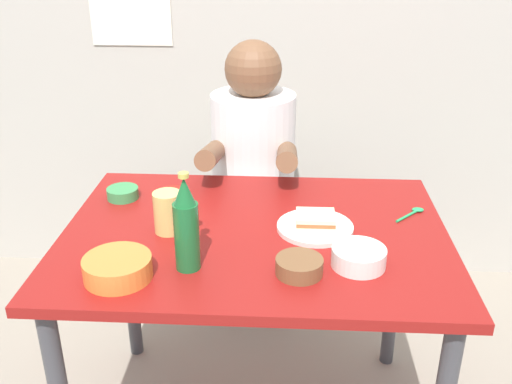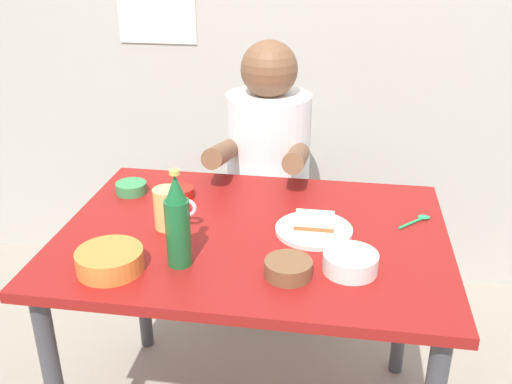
{
  "view_description": "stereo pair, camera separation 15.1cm",
  "coord_description": "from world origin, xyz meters",
  "px_view_note": "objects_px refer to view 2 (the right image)",
  "views": [
    {
      "loc": [
        0.09,
        -1.45,
        1.53
      ],
      "look_at": [
        0.0,
        0.05,
        0.84
      ],
      "focal_mm": 40.55,
      "sensor_mm": 36.0,
      "label": 1
    },
    {
      "loc": [
        0.24,
        -1.44,
        1.53
      ],
      "look_at": [
        0.0,
        0.05,
        0.84
      ],
      "focal_mm": 40.55,
      "sensor_mm": 36.0,
      "label": 2
    }
  ],
  "objects_px": {
    "stool": "(268,242)",
    "sandwich": "(314,222)",
    "dining_table": "(253,259)",
    "beer_bottle": "(178,223)",
    "soup_bowl_orange": "(110,259)",
    "beer_mug": "(169,208)",
    "plate_orange": "(314,230)",
    "person_seated": "(268,148)"
  },
  "relations": [
    {
      "from": "dining_table",
      "to": "beer_mug",
      "type": "distance_m",
      "value": 0.29
    },
    {
      "from": "dining_table",
      "to": "person_seated",
      "type": "relative_size",
      "value": 1.53
    },
    {
      "from": "sandwich",
      "to": "soup_bowl_orange",
      "type": "xyz_separation_m",
      "value": [
        -0.5,
        -0.28,
        -0.0
      ]
    },
    {
      "from": "stool",
      "to": "plate_orange",
      "type": "xyz_separation_m",
      "value": [
        0.22,
        -0.61,
        0.4
      ]
    },
    {
      "from": "soup_bowl_orange",
      "to": "sandwich",
      "type": "bearing_deg",
      "value": 29.35
    },
    {
      "from": "person_seated",
      "to": "beer_mug",
      "type": "distance_m",
      "value": 0.66
    },
    {
      "from": "stool",
      "to": "beer_bottle",
      "type": "height_order",
      "value": "beer_bottle"
    },
    {
      "from": "dining_table",
      "to": "stool",
      "type": "height_order",
      "value": "dining_table"
    },
    {
      "from": "dining_table",
      "to": "sandwich",
      "type": "height_order",
      "value": "sandwich"
    },
    {
      "from": "sandwich",
      "to": "person_seated",
      "type": "bearing_deg",
      "value": 109.73
    },
    {
      "from": "beer_bottle",
      "to": "person_seated",
      "type": "bearing_deg",
      "value": 82.02
    },
    {
      "from": "beer_mug",
      "to": "soup_bowl_orange",
      "type": "relative_size",
      "value": 0.74
    },
    {
      "from": "dining_table",
      "to": "soup_bowl_orange",
      "type": "bearing_deg",
      "value": -141.28
    },
    {
      "from": "stool",
      "to": "soup_bowl_orange",
      "type": "relative_size",
      "value": 2.65
    },
    {
      "from": "person_seated",
      "to": "soup_bowl_orange",
      "type": "bearing_deg",
      "value": -107.75
    },
    {
      "from": "dining_table",
      "to": "sandwich",
      "type": "bearing_deg",
      "value": 6.29
    },
    {
      "from": "person_seated",
      "to": "plate_orange",
      "type": "distance_m",
      "value": 0.64
    },
    {
      "from": "stool",
      "to": "plate_orange",
      "type": "bearing_deg",
      "value": -70.6
    },
    {
      "from": "sandwich",
      "to": "beer_bottle",
      "type": "relative_size",
      "value": 0.42
    },
    {
      "from": "dining_table",
      "to": "beer_mug",
      "type": "height_order",
      "value": "beer_mug"
    },
    {
      "from": "stool",
      "to": "dining_table",
      "type": "bearing_deg",
      "value": -86.07
    },
    {
      "from": "stool",
      "to": "beer_mug",
      "type": "xyz_separation_m",
      "value": [
        -0.2,
        -0.64,
        0.45
      ]
    },
    {
      "from": "beer_mug",
      "to": "beer_bottle",
      "type": "bearing_deg",
      "value": -65.95
    },
    {
      "from": "beer_bottle",
      "to": "plate_orange",
      "type": "bearing_deg",
      "value": 33.99
    },
    {
      "from": "beer_mug",
      "to": "stool",
      "type": "bearing_deg",
      "value": 72.74
    },
    {
      "from": "stool",
      "to": "sandwich",
      "type": "relative_size",
      "value": 4.09
    },
    {
      "from": "sandwich",
      "to": "beer_bottle",
      "type": "xyz_separation_m",
      "value": [
        -0.33,
        -0.22,
        0.09
      ]
    },
    {
      "from": "person_seated",
      "to": "beer_bottle",
      "type": "bearing_deg",
      "value": -97.98
    },
    {
      "from": "beer_bottle",
      "to": "soup_bowl_orange",
      "type": "xyz_separation_m",
      "value": [
        -0.17,
        -0.06,
        -0.09
      ]
    },
    {
      "from": "plate_orange",
      "to": "beer_bottle",
      "type": "height_order",
      "value": "beer_bottle"
    },
    {
      "from": "beer_mug",
      "to": "beer_bottle",
      "type": "distance_m",
      "value": 0.22
    },
    {
      "from": "plate_orange",
      "to": "person_seated",
      "type": "bearing_deg",
      "value": 109.73
    },
    {
      "from": "stool",
      "to": "person_seated",
      "type": "xyz_separation_m",
      "value": [
        0.0,
        -0.01,
        0.42
      ]
    },
    {
      "from": "person_seated",
      "to": "sandwich",
      "type": "relative_size",
      "value": 6.54
    },
    {
      "from": "person_seated",
      "to": "sandwich",
      "type": "distance_m",
      "value": 0.64
    },
    {
      "from": "plate_orange",
      "to": "beer_mug",
      "type": "xyz_separation_m",
      "value": [
        -0.42,
        -0.03,
        0.05
      ]
    },
    {
      "from": "beer_bottle",
      "to": "beer_mug",
      "type": "bearing_deg",
      "value": 114.05
    },
    {
      "from": "stool",
      "to": "beer_bottle",
      "type": "distance_m",
      "value": 0.98
    },
    {
      "from": "stool",
      "to": "beer_bottle",
      "type": "relative_size",
      "value": 1.72
    },
    {
      "from": "dining_table",
      "to": "stool",
      "type": "xyz_separation_m",
      "value": [
        -0.04,
        0.63,
        -0.3
      ]
    },
    {
      "from": "beer_mug",
      "to": "person_seated",
      "type": "bearing_deg",
      "value": 72.45
    },
    {
      "from": "dining_table",
      "to": "plate_orange",
      "type": "height_order",
      "value": "plate_orange"
    }
  ]
}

